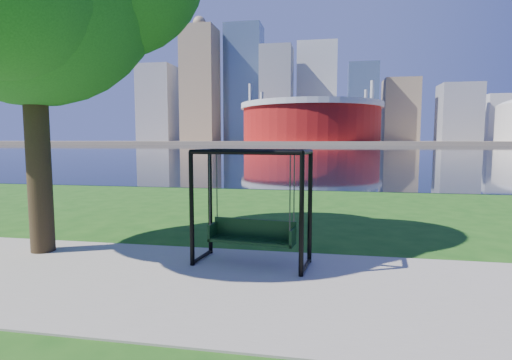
# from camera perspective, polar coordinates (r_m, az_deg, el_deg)

# --- Properties ---
(ground) EXTENTS (900.00, 900.00, 0.00)m
(ground) POSITION_cam_1_polar(r_m,az_deg,el_deg) (7.07, -2.17, -13.47)
(ground) COLOR #1E5114
(ground) RESTS_ON ground
(path) EXTENTS (120.00, 4.00, 0.03)m
(path) POSITION_cam_1_polar(r_m,az_deg,el_deg) (6.60, -3.15, -14.73)
(path) COLOR #9E937F
(path) RESTS_ON ground
(river) EXTENTS (900.00, 180.00, 0.02)m
(river) POSITION_cam_1_polar(r_m,az_deg,el_deg) (108.55, 9.74, 4.34)
(river) COLOR black
(river) RESTS_ON ground
(far_bank) EXTENTS (900.00, 228.00, 2.00)m
(far_bank) POSITION_cam_1_polar(r_m,az_deg,el_deg) (312.52, 10.27, 5.31)
(far_bank) COLOR #937F60
(far_bank) RESTS_ON ground
(stadium) EXTENTS (83.00, 83.00, 32.00)m
(stadium) POSITION_cam_1_polar(r_m,az_deg,el_deg) (242.08, 7.85, 8.41)
(stadium) COLOR maroon
(stadium) RESTS_ON far_bank
(skyline) EXTENTS (392.00, 66.00, 96.50)m
(skyline) POSITION_cam_1_polar(r_m,az_deg,el_deg) (327.68, 9.63, 11.44)
(skyline) COLOR gray
(skyline) RESTS_ON far_bank
(swing) EXTENTS (2.20, 1.16, 2.16)m
(swing) POSITION_cam_1_polar(r_m,az_deg,el_deg) (7.39, -0.58, -4.27)
(swing) COLOR black
(swing) RESTS_ON ground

